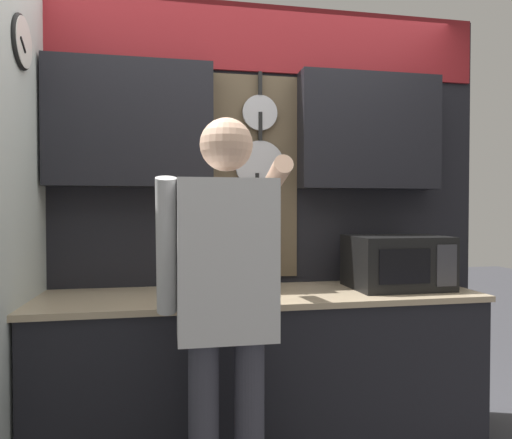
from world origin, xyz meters
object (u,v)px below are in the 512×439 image
knife_block (215,277)px  utensil_crock (267,275)px  microwave (397,262)px  person (226,292)px

knife_block → utensil_crock: (0.28, 0.00, 0.00)m
microwave → person: size_ratio=0.31×
microwave → utensil_crock: bearing=179.8°
knife_block → utensil_crock: 0.28m
microwave → knife_block: microwave is taller
knife_block → person: 0.57m
microwave → knife_block: bearing=180.0°
utensil_crock → person: 0.64m
knife_block → person: size_ratio=0.15×
microwave → knife_block: size_ratio=2.03×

